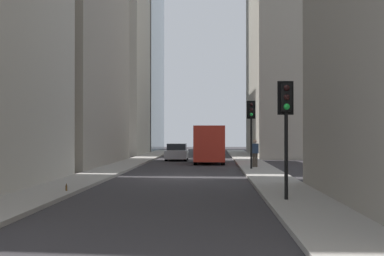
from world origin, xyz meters
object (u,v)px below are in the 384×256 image
at_px(traffic_light_foreground, 286,112).
at_px(pedestrian, 255,152).
at_px(traffic_light_midblock, 251,119).
at_px(discarded_bottle, 66,188).
at_px(sedan_silver, 177,153).
at_px(delivery_truck, 209,144).

xyz_separation_m(traffic_light_foreground, pedestrian, (17.89, -0.32, -1.86)).
bearing_deg(traffic_light_midblock, discarded_bottle, 150.39).
height_order(sedan_silver, traffic_light_foreground, traffic_light_foreground).
bearing_deg(discarded_bottle, traffic_light_midblock, -29.61).
relative_size(delivery_truck, traffic_light_midblock, 1.56).
relative_size(pedestrian, discarded_bottle, 6.48).
xyz_separation_m(delivery_truck, pedestrian, (-6.90, -2.95, -0.36)).
height_order(sedan_silver, discarded_bottle, sedan_silver).
xyz_separation_m(delivery_truck, traffic_light_foreground, (-24.79, -2.64, 1.50)).
bearing_deg(delivery_truck, pedestrian, -156.81).
distance_m(sedan_silver, pedestrian, 13.00).
bearing_deg(discarded_bottle, sedan_silver, -4.98).
xyz_separation_m(sedan_silver, pedestrian, (-11.65, -5.75, 0.43)).
height_order(traffic_light_midblock, pedestrian, traffic_light_midblock).
height_order(pedestrian, discarded_bottle, pedestrian).
height_order(delivery_truck, sedan_silver, delivery_truck).
bearing_deg(discarded_bottle, pedestrian, -27.74).
bearing_deg(delivery_truck, sedan_silver, 30.52).
xyz_separation_m(sedan_silver, discarded_bottle, (-27.08, 2.36, -0.42)).
bearing_deg(traffic_light_foreground, delivery_truck, 6.08).
bearing_deg(pedestrian, traffic_light_midblock, 168.58).
bearing_deg(pedestrian, sedan_silver, 26.29).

